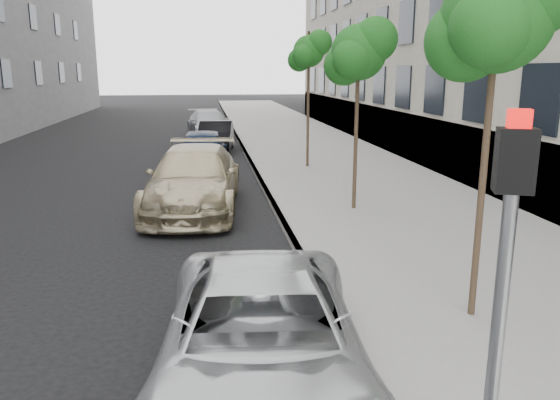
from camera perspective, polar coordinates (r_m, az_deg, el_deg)
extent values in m
plane|color=black|center=(6.71, -0.87, -19.92)|extent=(160.00, 160.00, 0.00)
cube|color=gray|center=(30.20, 1.52, 6.56)|extent=(6.40, 72.00, 0.14)
cube|color=#9E9B93|center=(29.84, -4.45, 6.44)|extent=(0.15, 72.00, 0.14)
cylinder|color=#38281C|center=(8.14, 20.67, 4.91)|extent=(0.10, 0.10, 4.93)
sphere|color=#165719|center=(8.09, 21.74, 17.36)|extent=(1.48, 1.48, 1.48)
sphere|color=#165719|center=(8.16, 18.76, 15.43)|extent=(1.11, 1.11, 1.11)
cylinder|color=#38281C|center=(14.16, 8.00, 8.39)|extent=(0.10, 0.10, 4.67)
sphere|color=#165719|center=(14.12, 8.22, 15.01)|extent=(1.38, 1.38, 1.38)
sphere|color=#165719|center=(14.04, 9.93, 16.19)|extent=(1.10, 1.10, 1.10)
sphere|color=#165719|center=(14.27, 6.70, 13.83)|extent=(1.03, 1.03, 1.03)
cylinder|color=#38281C|center=(20.47, 2.95, 10.35)|extent=(0.10, 0.10, 4.90)
sphere|color=#165719|center=(20.45, 3.02, 15.26)|extent=(1.14, 1.14, 1.14)
sphere|color=#165719|center=(20.34, 4.15, 16.10)|extent=(0.91, 0.91, 0.91)
sphere|color=#165719|center=(20.63, 2.02, 14.42)|extent=(0.86, 0.86, 0.86)
cylinder|color=#939699|center=(4.37, 21.33, -17.27)|extent=(0.10, 0.10, 2.77)
cube|color=black|center=(3.84, 23.35, 3.81)|extent=(0.29, 0.25, 0.42)
cube|color=red|center=(3.81, 23.73, 7.81)|extent=(0.17, 0.14, 0.12)
imported|color=silver|center=(6.43, -1.92, -14.29)|extent=(2.77, 5.23, 1.40)
imported|color=tan|center=(14.86, -8.98, 2.19)|extent=(2.88, 5.94, 1.67)
imported|color=black|center=(20.52, -8.11, 5.13)|extent=(1.97, 4.59, 1.54)
imported|color=black|center=(25.47, -6.72, 6.60)|extent=(1.88, 4.34, 1.39)
imported|color=#9A9CA1|center=(31.25, -7.42, 7.91)|extent=(2.75, 5.32, 1.48)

